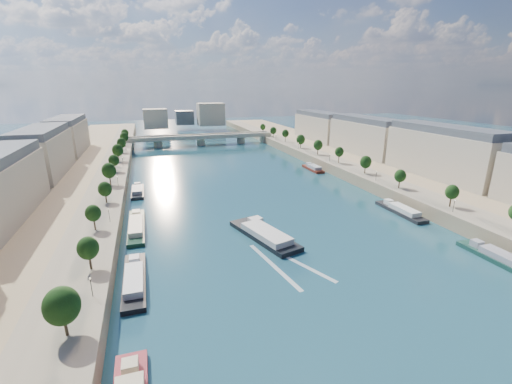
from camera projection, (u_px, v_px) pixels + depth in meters
ground at (249, 193)px, 146.82m from camera, size 700.00×700.00×0.00m
quay_left at (61, 205)px, 125.12m from camera, size 44.00×520.00×5.00m
quay_right at (390, 175)px, 167.02m from camera, size 44.00×520.00×5.00m
pave_left at (104, 194)px, 128.72m from camera, size 14.00×520.00×0.10m
pave_right at (364, 172)px, 161.89m from camera, size 14.00×520.00×0.10m
trees_left at (108, 179)px, 129.50m from camera, size 4.80×268.80×8.26m
trees_right at (350, 157)px, 168.78m from camera, size 4.80×268.80×8.26m
lamps_left at (114, 194)px, 120.13m from camera, size 0.36×200.36×4.28m
lamps_right at (350, 165)px, 164.31m from camera, size 0.36×200.36×4.28m
buildings_left at (22, 163)px, 128.08m from camera, size 16.00×226.00×23.20m
buildings_right at (399, 141)px, 177.54m from camera, size 16.00×226.00×23.20m
skyline at (189, 116)px, 342.89m from camera, size 79.00×42.00×22.00m
bridge at (201, 138)px, 263.24m from camera, size 112.00×12.00×8.15m
tour_barge at (264, 235)px, 103.55m from camera, size 15.40×29.12×3.80m
wake at (285, 264)px, 88.77m from camera, size 14.65×25.87×0.04m
moored_barges_left at (135, 273)px, 82.66m from camera, size 5.00×158.12×3.60m
moored_barges_right at (435, 228)px, 109.16m from camera, size 5.00×161.91×3.60m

